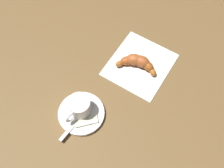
{
  "coord_description": "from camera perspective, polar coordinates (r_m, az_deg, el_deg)",
  "views": [
    {
      "loc": [
        -0.24,
        -0.26,
        0.7
      ],
      "look_at": [
        0.02,
        -0.01,
        0.03
      ],
      "focal_mm": 45.62,
      "sensor_mm": 36.0,
      "label": 1
    }
  ],
  "objects": [
    {
      "name": "saucer",
      "position": [
        0.76,
        -6.15,
        -5.92
      ],
      "size": [
        0.12,
        0.12,
        0.01
      ],
      "primitive_type": "cylinder",
      "color": "white",
      "rests_on": "ground"
    },
    {
      "name": "croissant",
      "position": [
        0.82,
        5.16,
        4.42
      ],
      "size": [
        0.08,
        0.11,
        0.03
      ],
      "color": "#A0531B",
      "rests_on": "napkin"
    },
    {
      "name": "espresso_cup",
      "position": [
        0.73,
        -6.37,
        -4.75
      ],
      "size": [
        0.08,
        0.06,
        0.05
      ],
      "color": "white",
      "rests_on": "saucer"
    },
    {
      "name": "teaspoon",
      "position": [
        0.75,
        -5.94,
        -6.04
      ],
      "size": [
        0.13,
        0.03,
        0.01
      ],
      "color": "silver",
      "rests_on": "saucer"
    },
    {
      "name": "napkin",
      "position": [
        0.83,
        5.59,
        3.91
      ],
      "size": [
        0.21,
        0.2,
        0.0
      ],
      "primitive_type": "cube",
      "rotation": [
        0.0,
        0.0,
        0.2
      ],
      "color": "white",
      "rests_on": "ground"
    },
    {
      "name": "sugar_packet",
      "position": [
        0.74,
        -5.23,
        -7.53
      ],
      "size": [
        0.06,
        0.05,
        0.01
      ],
      "primitive_type": "cube",
      "rotation": [
        0.0,
        0.0,
        5.72
      ],
      "color": "beige",
      "rests_on": "saucer"
    },
    {
      "name": "ground_plane",
      "position": [
        0.79,
        -1.49,
        -1.28
      ],
      "size": [
        1.8,
        1.8,
        0.0
      ],
      "primitive_type": "plane",
      "color": "brown"
    }
  ]
}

